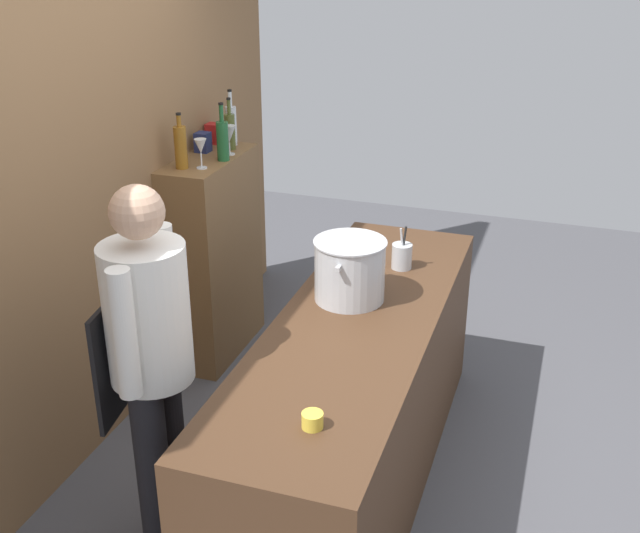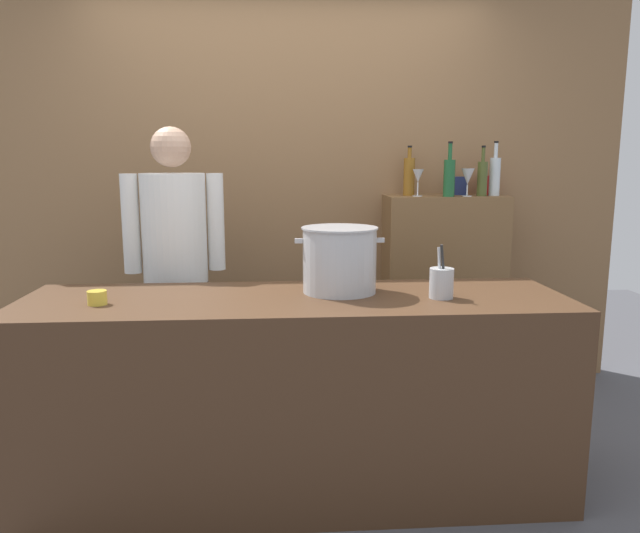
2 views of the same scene
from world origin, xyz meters
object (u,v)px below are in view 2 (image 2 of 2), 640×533
object	(u,v)px
spice_tin_red	(488,185)
stockpot_large	(340,260)
wine_bottle_amber	(409,176)
wine_glass_wide	(418,177)
wine_glass_tall	(468,177)
spice_tin_navy	(459,186)
wine_bottle_olive	(482,178)
wine_bottle_green	(449,177)
chef	(176,259)
wine_bottle_clear	(495,175)
butter_jar	(97,298)
utensil_crock	(441,283)

from	to	relation	value
spice_tin_red	stockpot_large	bearing A→B (deg)	-132.25
wine_bottle_amber	wine_glass_wide	bearing A→B (deg)	-72.63
wine_glass_tall	spice_tin_navy	xyz separation A→B (m)	(0.00, 0.17, -0.06)
wine_bottle_olive	spice_tin_red	bearing A→B (deg)	59.30
wine_bottle_green	wine_glass_tall	world-z (taller)	wine_bottle_green
chef	spice_tin_navy	world-z (taller)	chef
wine_bottle_clear	wine_glass_tall	size ratio (longest dim) A/B	1.97
wine_bottle_olive	wine_bottle_amber	world-z (taller)	wine_bottle_amber
wine_bottle_green	wine_bottle_amber	distance (m)	0.26
wine_bottle_olive	spice_tin_navy	bearing A→B (deg)	128.70
butter_jar	wine_bottle_clear	bearing A→B (deg)	30.62
wine_bottle_olive	wine_bottle_green	size ratio (longest dim) A/B	0.93
wine_glass_wide	spice_tin_red	size ratio (longest dim) A/B	1.36
wine_bottle_amber	wine_glass_wide	distance (m)	0.11
chef	wine_bottle_clear	xyz separation A→B (m)	(1.92, 0.49, 0.43)
wine_bottle_green	wine_glass_wide	world-z (taller)	wine_bottle_green
utensil_crock	wine_glass_wide	size ratio (longest dim) A/B	1.41
wine_bottle_green	wine_glass_tall	bearing A→B (deg)	7.21
butter_jar	spice_tin_navy	world-z (taller)	spice_tin_navy
wine_glass_wide	spice_tin_navy	xyz separation A→B (m)	(0.30, 0.14, -0.06)
wine_glass_tall	stockpot_large	bearing A→B (deg)	-131.64
butter_jar	wine_bottle_green	world-z (taller)	wine_bottle_green
utensil_crock	wine_glass_wide	xyz separation A→B (m)	(0.17, 1.19, 0.42)
stockpot_large	wine_bottle_amber	distance (m)	1.32
chef	spice_tin_navy	xyz separation A→B (m)	(1.72, 0.59, 0.36)
chef	wine_bottle_olive	world-z (taller)	chef
utensil_crock	butter_jar	xyz separation A→B (m)	(-1.45, -0.02, -0.04)
chef	wine_glass_tall	world-z (taller)	chef
wine_glass_wide	spice_tin_navy	size ratio (longest dim) A/B	1.44
wine_bottle_clear	spice_tin_navy	xyz separation A→B (m)	(-0.20, 0.10, -0.07)
chef	wine_glass_tall	distance (m)	1.82
butter_jar	spice_tin_red	distance (m)	2.55
wine_bottle_olive	wine_bottle_clear	world-z (taller)	wine_bottle_clear
butter_jar	wine_bottle_olive	xyz separation A→B (m)	(2.02, 1.22, 0.45)
wine_bottle_clear	spice_tin_red	size ratio (longest dim) A/B	2.75
wine_bottle_clear	spice_tin_navy	size ratio (longest dim) A/B	2.90
wine_bottle_olive	spice_tin_red	size ratio (longest dim) A/B	2.52
spice_tin_navy	wine_bottle_amber	bearing A→B (deg)	-173.99
wine_bottle_clear	wine_bottle_olive	bearing A→B (deg)	-160.03
stockpot_large	utensil_crock	xyz separation A→B (m)	(0.43, -0.15, -0.08)
spice_tin_navy	spice_tin_red	xyz separation A→B (m)	(0.20, 0.02, 0.00)
utensil_crock	wine_bottle_olive	world-z (taller)	wine_bottle_olive
butter_jar	spice_tin_navy	xyz separation A→B (m)	(1.92, 1.35, 0.40)
wine_bottle_green	wine_bottle_amber	world-z (taller)	wine_bottle_green
utensil_crock	butter_jar	world-z (taller)	utensil_crock
utensil_crock	wine_bottle_green	world-z (taller)	wine_bottle_green
stockpot_large	wine_bottle_olive	distance (m)	1.49
stockpot_large	wine_glass_wide	world-z (taller)	wine_glass_wide
stockpot_large	utensil_crock	world-z (taller)	stockpot_large
wine_bottle_olive	wine_glass_wide	size ratio (longest dim) A/B	1.85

